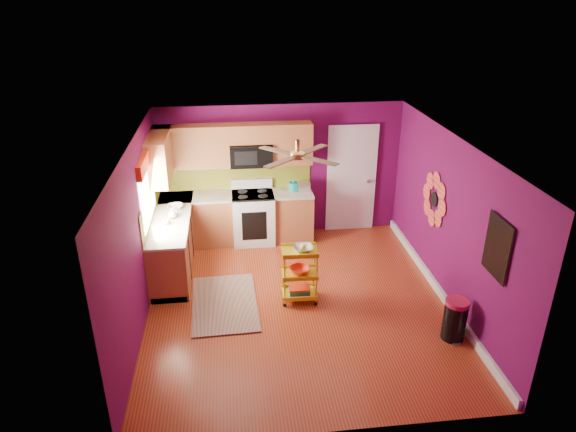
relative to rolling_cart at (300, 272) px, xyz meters
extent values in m
plane|color=maroon|center=(-0.04, -0.07, -0.49)|extent=(5.00, 5.00, 0.00)
cube|color=#5D0A47|center=(-0.04, 2.43, 0.76)|extent=(4.50, 0.04, 2.50)
cube|color=#5D0A47|center=(-0.04, -2.57, 0.76)|extent=(4.50, 0.04, 2.50)
cube|color=#5D0A47|center=(-2.29, -0.07, 0.76)|extent=(0.04, 5.00, 2.50)
cube|color=#5D0A47|center=(2.21, -0.07, 0.76)|extent=(0.04, 5.00, 2.50)
cube|color=silver|center=(-0.04, -0.07, 2.01)|extent=(4.50, 5.00, 0.04)
cube|color=white|center=(2.18, -0.07, -0.42)|extent=(0.05, 4.90, 0.14)
cube|color=brown|center=(-1.99, 1.28, -0.04)|extent=(0.60, 2.30, 0.90)
cube|color=brown|center=(-0.89, 2.13, -0.04)|extent=(2.80, 0.60, 0.90)
cube|color=beige|center=(-1.99, 1.28, 0.43)|extent=(0.63, 2.30, 0.04)
cube|color=beige|center=(-0.89, 2.13, 0.43)|extent=(2.80, 0.63, 0.04)
cube|color=black|center=(-1.99, 1.28, -0.44)|extent=(0.54, 2.30, 0.10)
cube|color=black|center=(-0.89, 2.13, -0.44)|extent=(2.80, 0.54, 0.10)
cube|color=white|center=(-0.59, 2.10, -0.03)|extent=(0.76, 0.66, 0.92)
cube|color=black|center=(-0.59, 2.10, 0.43)|extent=(0.76, 0.62, 0.03)
cube|color=white|center=(-0.59, 2.38, 0.55)|extent=(0.76, 0.06, 0.18)
cube|color=black|center=(-0.59, 1.77, -0.04)|extent=(0.45, 0.02, 0.55)
cube|color=brown|center=(-1.63, 2.26, 1.33)|extent=(1.32, 0.33, 0.75)
cube|color=brown|center=(0.15, 2.26, 1.33)|extent=(0.72, 0.33, 0.75)
cube|color=brown|center=(-0.59, 2.26, 1.54)|extent=(0.76, 0.33, 0.34)
cube|color=brown|center=(-2.12, 1.78, 1.33)|extent=(0.33, 1.30, 0.75)
cube|color=black|center=(-0.59, 2.23, 1.16)|extent=(0.76, 0.38, 0.40)
cube|color=#666616|center=(-0.89, 2.42, 0.70)|extent=(2.80, 0.01, 0.51)
cube|color=#666616|center=(-2.28, 1.28, 0.70)|extent=(0.01, 2.30, 0.51)
cube|color=white|center=(-2.27, 0.98, 1.06)|extent=(0.03, 1.20, 1.00)
cube|color=red|center=(-2.24, 0.98, 1.53)|extent=(0.08, 1.35, 0.22)
cube|color=white|center=(1.31, 2.40, 0.53)|extent=(0.85, 0.04, 2.05)
cube|color=white|center=(1.31, 2.38, 0.53)|extent=(0.95, 0.02, 2.15)
sphere|color=#BF8C3F|center=(1.63, 2.35, 0.51)|extent=(0.07, 0.07, 0.07)
cylinder|color=black|center=(2.19, 0.53, 0.86)|extent=(0.01, 0.24, 0.24)
cube|color=#179583|center=(2.19, -1.47, 1.06)|extent=(0.03, 0.52, 0.72)
cube|color=black|center=(2.18, -1.47, 1.06)|extent=(0.01, 0.56, 0.76)
cylinder|color=#BF8C3F|center=(-0.04, 0.13, 1.93)|extent=(0.06, 0.06, 0.16)
cylinder|color=#BF8C3F|center=(-0.04, 0.13, 1.79)|extent=(0.20, 0.20, 0.08)
cube|color=#4C2D19|center=(0.23, 0.40, 1.79)|extent=(0.47, 0.47, 0.01)
cube|color=#4C2D19|center=(-0.31, 0.40, 1.79)|extent=(0.47, 0.47, 0.01)
cube|color=#4C2D19|center=(-0.31, -0.14, 1.79)|extent=(0.47, 0.47, 0.01)
cube|color=#4C2D19|center=(0.23, -0.14, 1.79)|extent=(0.47, 0.47, 0.01)
cube|color=#321610|center=(-1.15, 0.02, -0.48)|extent=(1.02, 1.61, 0.02)
cylinder|color=gold|center=(-0.25, -0.16, -0.04)|extent=(0.02, 0.02, 0.82)
cylinder|color=gold|center=(0.22, -0.17, -0.04)|extent=(0.02, 0.02, 0.82)
cylinder|color=gold|center=(-0.24, 0.17, -0.04)|extent=(0.02, 0.02, 0.82)
cylinder|color=gold|center=(0.23, 0.16, -0.04)|extent=(0.02, 0.02, 0.82)
sphere|color=black|center=(-0.25, -0.16, -0.46)|extent=(0.06, 0.06, 0.06)
sphere|color=black|center=(0.22, -0.17, -0.46)|extent=(0.06, 0.06, 0.06)
sphere|color=black|center=(-0.24, 0.17, -0.46)|extent=(0.06, 0.06, 0.06)
sphere|color=black|center=(0.23, 0.16, -0.46)|extent=(0.06, 0.06, 0.06)
cube|color=gold|center=(-0.01, 0.00, 0.35)|extent=(0.54, 0.40, 0.03)
cube|color=gold|center=(-0.01, 0.00, -0.03)|extent=(0.54, 0.40, 0.03)
cube|color=gold|center=(-0.01, 0.00, -0.38)|extent=(0.54, 0.40, 0.03)
imported|color=beige|center=(0.04, 0.00, 0.40)|extent=(0.30, 0.30, 0.07)
sphere|color=yellow|center=(0.04, 0.00, 0.42)|extent=(0.10, 0.10, 0.10)
imported|color=red|center=(-0.01, 0.00, 0.03)|extent=(0.31, 0.31, 0.09)
cube|color=navy|center=(-0.01, 0.00, -0.34)|extent=(0.32, 0.24, 0.04)
cube|color=#267233|center=(-0.01, 0.00, -0.31)|extent=(0.32, 0.24, 0.03)
cube|color=red|center=(-0.01, 0.00, -0.28)|extent=(0.32, 0.24, 0.03)
cylinder|color=black|center=(1.96, -1.16, -0.22)|extent=(0.34, 0.34, 0.54)
cylinder|color=#B51940|center=(1.96, -1.16, 0.08)|extent=(0.32, 0.32, 0.06)
cube|color=beige|center=(1.96, -1.32, -0.48)|extent=(0.11, 0.06, 0.03)
cylinder|color=teal|center=(0.18, 2.19, 0.53)|extent=(0.18, 0.18, 0.16)
sphere|color=teal|center=(0.18, 2.19, 0.63)|extent=(0.06, 0.06, 0.06)
cube|color=beige|center=(0.36, 2.12, 0.54)|extent=(0.22, 0.15, 0.18)
imported|color=#EA3F72|center=(-1.91, 1.26, 0.54)|extent=(0.08, 0.08, 0.18)
imported|color=white|center=(-1.95, 1.20, 0.53)|extent=(0.14, 0.14, 0.18)
imported|color=white|center=(-1.94, 1.60, 0.48)|extent=(0.26, 0.26, 0.06)
imported|color=white|center=(-2.02, 0.98, 0.49)|extent=(0.12, 0.12, 0.10)
camera|label=1|loc=(-0.95, -6.60, 3.95)|focal=32.00mm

